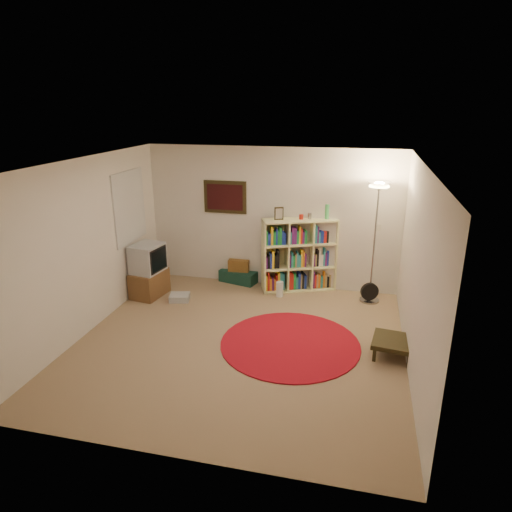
{
  "coord_description": "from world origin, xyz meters",
  "views": [
    {
      "loc": [
        1.52,
        -5.48,
        3.23
      ],
      "look_at": [
        0.1,
        0.6,
        1.1
      ],
      "focal_mm": 32.0,
      "sensor_mm": 36.0,
      "label": 1
    }
  ],
  "objects": [
    {
      "name": "bookshelf",
      "position": [
        0.5,
        2.13,
        0.63
      ],
      "size": [
        1.34,
        0.82,
        1.55
      ],
      "rotation": [
        0.0,
        0.0,
        0.37
      ],
      "color": "#FFFAAA",
      "rests_on": "ground"
    },
    {
      "name": "paper_towel",
      "position": [
        0.26,
        1.72,
        0.13
      ],
      "size": [
        0.14,
        0.14,
        0.26
      ],
      "rotation": [
        0.0,
        0.0,
        0.15
      ],
      "color": "silver",
      "rests_on": "ground"
    },
    {
      "name": "wicker_basket",
      "position": [
        -0.6,
        2.25,
        0.33
      ],
      "size": [
        0.4,
        0.29,
        0.22
      ],
      "rotation": [
        0.0,
        0.0,
        0.05
      ],
      "color": "brown",
      "rests_on": "suitcase"
    },
    {
      "name": "tv_stand",
      "position": [
        -1.95,
        1.25,
        0.45
      ],
      "size": [
        0.54,
        0.7,
        0.93
      ],
      "rotation": [
        0.0,
        0.0,
        -0.16
      ],
      "color": "brown",
      "rests_on": "ground"
    },
    {
      "name": "floor_fan",
      "position": [
        1.77,
        1.82,
        0.17
      ],
      "size": [
        0.3,
        0.21,
        0.35
      ],
      "rotation": [
        0.0,
        0.0,
        0.37
      ],
      "color": "black",
      "rests_on": "ground"
    },
    {
      "name": "red_rug",
      "position": [
        0.7,
        0.12,
        0.01
      ],
      "size": [
        1.95,
        1.95,
        0.02
      ],
      "color": "maroon",
      "rests_on": "ground"
    },
    {
      "name": "room",
      "position": [
        -0.05,
        0.05,
        1.26
      ],
      "size": [
        4.54,
        4.54,
        2.54
      ],
      "color": "#937656",
      "rests_on": "ground"
    },
    {
      "name": "floor_lamp",
      "position": [
        1.78,
        1.87,
        1.69
      ],
      "size": [
        0.45,
        0.45,
        2.03
      ],
      "rotation": [
        0.0,
        0.0,
        -0.16
      ],
      "color": "#97979B",
      "rests_on": "ground"
    },
    {
      "name": "suitcase",
      "position": [
        -0.6,
        2.26,
        0.11
      ],
      "size": [
        0.78,
        0.6,
        0.22
      ],
      "rotation": [
        0.0,
        0.0,
        -0.26
      ],
      "color": "#13362B",
      "rests_on": "ground"
    },
    {
      "name": "dvd_box",
      "position": [
        -1.37,
        1.16,
        0.05
      ],
      "size": [
        0.38,
        0.34,
        0.11
      ],
      "rotation": [
        0.0,
        0.0,
        0.24
      ],
      "color": "#B0B2B5",
      "rests_on": "ground"
    },
    {
      "name": "side_table",
      "position": [
        2.08,
        0.13,
        0.2
      ],
      "size": [
        0.6,
        0.6,
        0.25
      ],
      "rotation": [
        0.0,
        0.0,
        -0.13
      ],
      "color": "black",
      "rests_on": "ground"
    }
  ]
}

